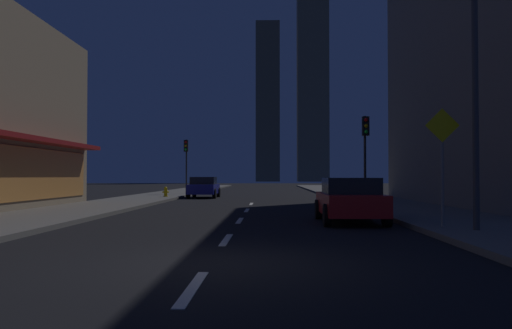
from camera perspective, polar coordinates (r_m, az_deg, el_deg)
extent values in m
cube|color=black|center=(40.90, 0.17, -3.48)|extent=(78.00, 136.00, 0.10)
cube|color=#605E59|center=(41.31, 9.94, -3.27)|extent=(4.00, 76.00, 0.15)
cube|color=#605E59|center=(41.66, -9.51, -3.25)|extent=(4.00, 76.00, 0.15)
cube|color=silver|center=(7.09, -7.04, -13.44)|extent=(0.16, 2.20, 0.01)
cube|color=silver|center=(12.19, -3.32, -8.34)|extent=(0.16, 2.20, 0.01)
cube|color=silver|center=(17.35, -1.83, -6.24)|extent=(0.16, 2.20, 0.01)
cube|color=silver|center=(22.53, -1.03, -5.11)|extent=(0.16, 2.20, 0.01)
cube|color=silver|center=(27.72, -0.53, -4.40)|extent=(0.16, 2.20, 0.01)
cube|color=maroon|center=(20.56, -26.38, 3.01)|extent=(0.90, 18.65, 0.20)
cube|color=brown|center=(150.17, 1.32, 6.86)|extent=(6.82, 8.96, 45.71)
cube|color=#625D4A|center=(150.80, 6.30, 13.41)|extent=(8.74, 6.31, 79.60)
cube|color=#B21919|center=(16.90, 10.36, -4.29)|extent=(1.80, 4.20, 0.65)
cube|color=black|center=(16.69, 10.46, -2.40)|extent=(1.64, 2.00, 0.55)
cylinder|color=black|center=(18.20, 6.94, -4.95)|extent=(0.22, 0.68, 0.68)
cylinder|color=black|center=(18.45, 12.42, -4.88)|extent=(0.22, 0.68, 0.68)
cylinder|color=black|center=(15.42, 7.91, -5.61)|extent=(0.22, 0.68, 0.68)
cylinder|color=black|center=(15.71, 14.34, -5.50)|extent=(0.22, 0.68, 0.68)
sphere|color=white|center=(18.86, 7.76, -3.83)|extent=(0.18, 0.18, 0.18)
sphere|color=white|center=(19.01, 11.06, -3.80)|extent=(0.18, 0.18, 0.18)
cube|color=navy|center=(35.92, -5.80, -2.72)|extent=(1.80, 4.20, 0.65)
cube|color=black|center=(35.71, -5.84, -1.82)|extent=(1.64, 2.00, 0.55)
cylinder|color=black|center=(37.43, -6.86, -3.08)|extent=(0.22, 0.68, 0.68)
cylinder|color=black|center=(37.21, -4.18, -3.09)|extent=(0.22, 0.68, 0.68)
cylinder|color=black|center=(34.67, -7.55, -3.22)|extent=(0.22, 0.68, 0.68)
cylinder|color=black|center=(34.43, -4.65, -3.24)|extent=(0.22, 0.68, 0.68)
sphere|color=white|center=(38.02, -6.22, -2.56)|extent=(0.18, 0.18, 0.18)
sphere|color=white|center=(37.88, -4.57, -2.57)|extent=(0.18, 0.18, 0.18)
cylinder|color=gold|center=(34.48, -10.00, -3.08)|extent=(0.22, 0.22, 0.55)
sphere|color=gold|center=(34.47, -10.00, -2.62)|extent=(0.21, 0.21, 0.21)
cylinder|color=gold|center=(34.49, -10.00, -3.48)|extent=(0.30, 0.30, 0.06)
cylinder|color=gold|center=(34.51, -10.26, -3.03)|extent=(0.10, 0.10, 0.10)
cylinder|color=gold|center=(34.45, -9.74, -3.03)|extent=(0.10, 0.10, 0.10)
cylinder|color=#2D2D2D|center=(24.75, 12.01, 0.46)|extent=(0.12, 0.12, 4.20)
cube|color=black|center=(24.66, 12.07, 4.19)|extent=(0.32, 0.24, 0.90)
sphere|color=red|center=(24.56, 12.13, 4.87)|extent=(0.18, 0.18, 0.18)
sphere|color=#F2B20C|center=(24.53, 12.13, 4.22)|extent=(0.18, 0.18, 0.18)
sphere|color=#19D833|center=(24.50, 12.13, 3.57)|extent=(0.18, 0.18, 0.18)
cylinder|color=#2D2D2D|center=(40.19, -7.74, -0.23)|extent=(0.12, 0.12, 4.20)
cube|color=black|center=(40.05, -7.78, 2.07)|extent=(0.32, 0.24, 0.90)
sphere|color=red|center=(39.94, -7.81, 2.48)|extent=(0.18, 0.18, 0.18)
sphere|color=#F2B20C|center=(39.93, -7.81, 2.08)|extent=(0.18, 0.18, 0.18)
sphere|color=#19D833|center=(39.91, -7.81, 1.67)|extent=(0.18, 0.18, 0.18)
cylinder|color=#38383D|center=(14.14, 23.16, 6.52)|extent=(0.16, 0.16, 6.50)
cylinder|color=slate|center=(14.49, 19.98, -1.82)|extent=(0.08, 0.08, 2.40)
cube|color=yellow|center=(14.52, 19.97, 4.11)|extent=(0.91, 0.03, 0.91)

